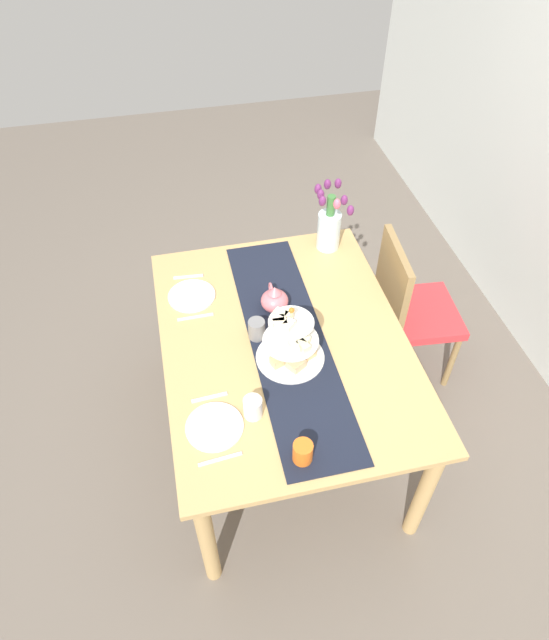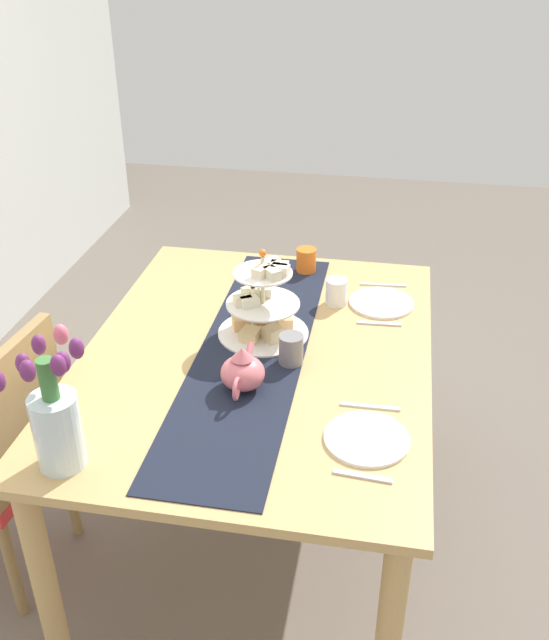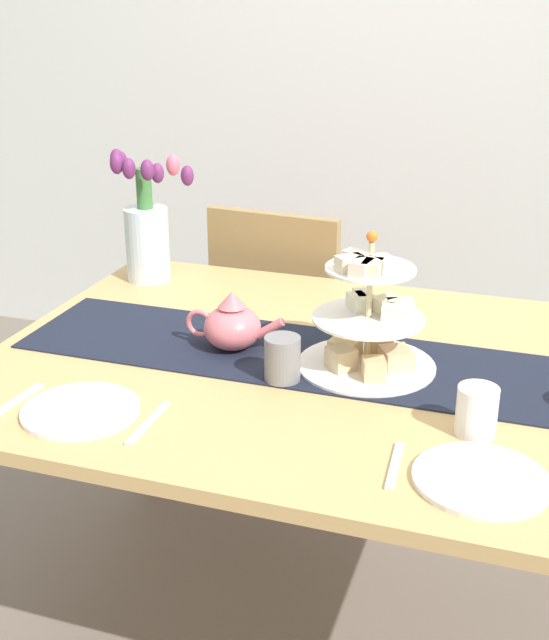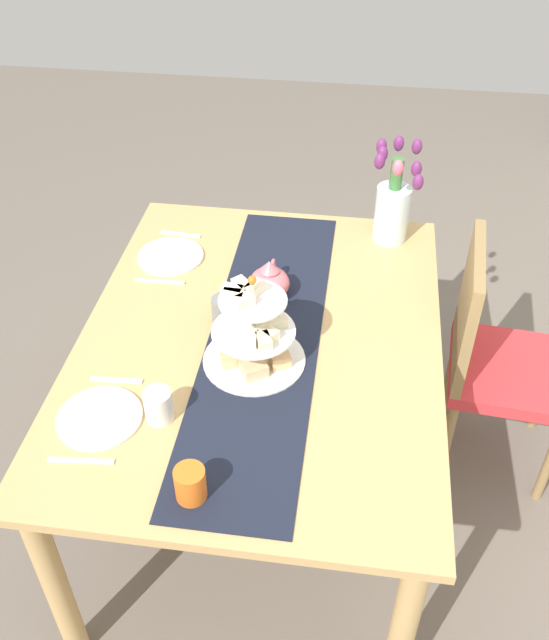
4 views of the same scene
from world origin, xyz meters
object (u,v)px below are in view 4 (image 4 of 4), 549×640
(dining_table, at_px, (260,362))
(knife_right, at_px, (81,461))
(tulip_vase, at_px, (393,204))
(fork_left, at_px, (181,234))
(mug_grey, at_px, (224,311))
(dinner_plate_left, at_px, (171,256))
(knife_left, at_px, (160,281))
(chair_left, at_px, (493,354))
(mug_orange, at_px, (190,484))
(teapot, at_px, (269,282))
(tiered_cake_stand, at_px, (254,336))
(mug_white_text, at_px, (159,406))
(fork_right, at_px, (116,380))
(dinner_plate_right, at_px, (99,418))

(dining_table, xyz_separation_m, knife_right, (0.53, -0.37, 0.11))
(tulip_vase, bearing_deg, dining_table, -32.25)
(fork_left, distance_m, mug_grey, 0.54)
(dinner_plate_left, xyz_separation_m, knife_left, (0.14, 0.00, -0.00))
(chair_left, relative_size, mug_orange, 9.58)
(mug_orange, bearing_deg, teapot, 174.80)
(knife_right, bearing_deg, fork_left, 180.00)
(tiered_cake_stand, distance_m, mug_white_text, 0.34)
(tulip_vase, height_order, knife_left, tulip_vase)
(mug_grey, xyz_separation_m, mug_orange, (0.64, 0.04, -0.00))
(chair_left, xyz_separation_m, tiered_cake_stand, (0.43, -0.77, 0.36))
(dinner_plate_left, relative_size, fork_left, 1.53)
(dinner_plate_left, height_order, mug_orange, mug_orange)
(chair_left, height_order, teapot, chair_left)
(fork_right, height_order, mug_orange, mug_orange)
(teapot, height_order, knife_left, teapot)
(dining_table, relative_size, teapot, 6.09)
(tulip_vase, distance_m, fork_left, 0.77)
(tiered_cake_stand, distance_m, mug_grey, 0.20)
(knife_left, height_order, mug_white_text, mug_white_text)
(tulip_vase, relative_size, fork_left, 2.43)
(knife_left, bearing_deg, fork_left, 180.00)
(chair_left, bearing_deg, teapot, -81.51)
(dining_table, relative_size, chair_left, 1.60)
(mug_grey, bearing_deg, teapot, 143.41)
(dining_table, relative_size, tulip_vase, 3.99)
(dinner_plate_right, distance_m, mug_orange, 0.37)
(fork_right, relative_size, mug_grey, 1.58)
(fork_left, bearing_deg, dinner_plate_right, 0.00)
(knife_left, xyz_separation_m, mug_white_text, (0.59, 0.16, 0.04))
(dinner_plate_left, bearing_deg, mug_orange, 17.26)
(tiered_cake_stand, xyz_separation_m, fork_right, (0.13, -0.38, -0.10))
(dinner_plate_left, relative_size, fork_right, 1.53)
(knife_right, bearing_deg, mug_orange, 77.97)
(tiered_cake_stand, distance_m, knife_right, 0.57)
(tiered_cake_stand, distance_m, mug_orange, 0.50)
(mug_grey, bearing_deg, tulip_vase, 138.24)
(teapot, xyz_separation_m, mug_grey, (0.16, -0.12, -0.01))
(fork_left, xyz_separation_m, mug_white_text, (0.88, 0.16, 0.04))
(chair_left, distance_m, tulip_vase, 0.63)
(dinner_plate_left, bearing_deg, mug_grey, 38.07)
(dinner_plate_left, height_order, knife_left, dinner_plate_left)
(tiered_cake_stand, relative_size, tulip_vase, 0.84)
(mug_grey, bearing_deg, tiered_cake_stand, 37.47)
(dining_table, relative_size, mug_orange, 15.29)
(tulip_vase, xyz_separation_m, knife_right, (1.14, -0.75, -0.14))
(dining_table, relative_size, fork_left, 9.69)
(dinner_plate_left, bearing_deg, knife_right, 0.00)
(fork_left, bearing_deg, tiered_cake_stand, 30.90)
(dinner_plate_left, xyz_separation_m, mug_orange, (0.97, 0.30, 0.04))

